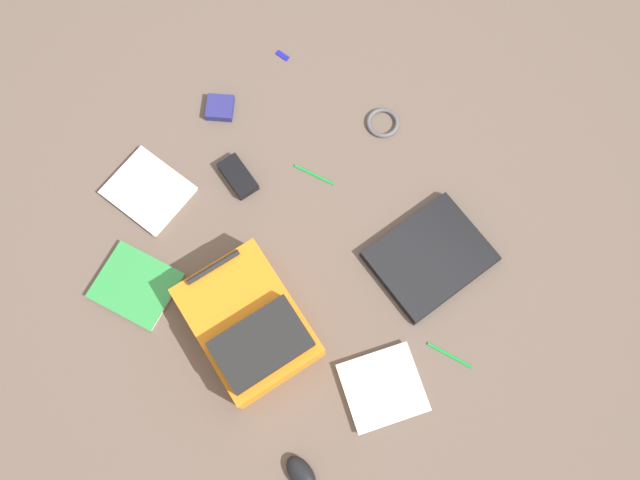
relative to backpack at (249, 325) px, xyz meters
The scene contains 13 objects.
ground_plane 0.33m from the backpack, ahead, with size 3.84×3.84×0.00m, color brown.
backpack is the anchor object (origin of this frame).
laptop 0.59m from the backpack, 28.95° to the right, with size 0.40×0.35×0.03m.
book_red 0.38m from the backpack, 108.54° to the left, with size 0.24×0.27×0.02m.
book_manual 0.56m from the backpack, 76.70° to the left, with size 0.21×0.25×0.02m.
book_blue 0.43m from the backpack, 75.09° to the right, with size 0.30×0.29×0.02m.
computer_mouse 0.43m from the backpack, 120.60° to the right, with size 0.06×0.11×0.04m, color black.
cable_coil 0.80m from the backpack, ahead, with size 0.11×0.11×0.01m, color #4C4C51.
power_brick 0.49m from the backpack, 45.68° to the left, with size 0.07×0.14×0.03m, color black.
pen_black 0.54m from the backpack, 18.58° to the left, with size 0.01×0.01×0.14m, color #198C33.
pen_blue 0.59m from the backpack, 58.63° to the right, with size 0.01×0.01×0.14m, color #198C33.
earbud_pouch 0.75m from the backpack, 48.73° to the left, with size 0.09×0.09×0.03m, color navy.
usb_stick 0.95m from the backpack, 34.29° to the left, with size 0.02×0.05×0.01m, color #191999.
Camera 1 is at (-0.43, -0.38, 1.86)m, focal length 35.23 mm.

